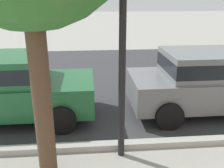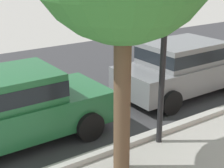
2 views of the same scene
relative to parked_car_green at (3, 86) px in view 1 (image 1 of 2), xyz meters
name	(u,v)px [view 1 (image 1 of 2)]	position (x,y,z in m)	size (l,w,h in m)	color
street_surface	(184,74)	(5.54, 3.08, -0.84)	(60.00, 9.00, 0.01)	#38383A
parked_car_green	(3,86)	(0.00, 0.00, 0.00)	(4.11, 1.94, 1.56)	#236638
parked_car_grey	(210,80)	(5.03, 0.00, 0.00)	(4.11, 1.94, 1.56)	slate
lamp_post	(123,16)	(2.57, -1.75, 1.71)	(0.32, 0.32, 3.90)	black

